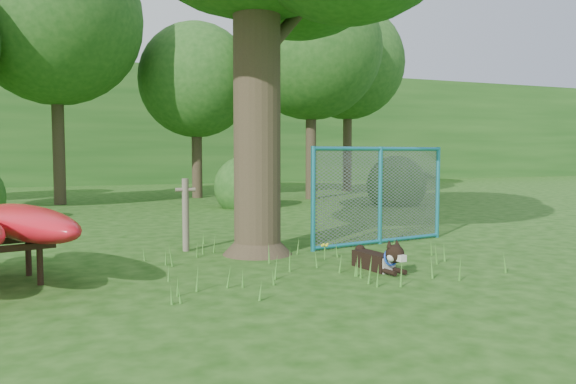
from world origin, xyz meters
name	(u,v)px	position (x,y,z in m)	size (l,w,h in m)	color
ground	(308,275)	(0.00, 0.00, 0.00)	(80.00, 80.00, 0.00)	#19450D
wooden_post	(186,213)	(-1.10, 2.39, 0.62)	(0.32, 0.12, 1.17)	#625B49
husky_dog	(381,259)	(1.01, -0.12, 0.17)	(0.36, 1.06, 0.47)	black
fence_section	(380,195)	(2.18, 1.84, 0.85)	(2.86, 0.58, 2.82)	teal
wildflower_clump	(325,246)	(0.66, 0.87, 0.20)	(0.11, 0.12, 0.25)	#45892C
bg_tree_b	(55,19)	(-3.00, 12.00, 5.61)	(5.20, 5.20, 8.22)	#352B1D
bg_tree_c	(196,80)	(1.50, 13.00, 4.11)	(4.00, 4.00, 6.12)	#352B1D
bg_tree_d	(311,49)	(5.00, 11.00, 5.08)	(4.80, 4.80, 7.50)	#352B1D
bg_tree_e	(348,63)	(8.00, 14.00, 5.23)	(4.60, 4.60, 7.55)	#352B1D
shrub_right	(396,205)	(6.50, 8.00, 0.00)	(1.80, 1.80, 1.80)	#21511A
shrub_mid	(245,207)	(2.00, 9.00, 0.00)	(1.80, 1.80, 1.80)	#21511A
wooded_hillside	(114,129)	(0.00, 28.00, 3.00)	(80.00, 12.00, 6.00)	#21511A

